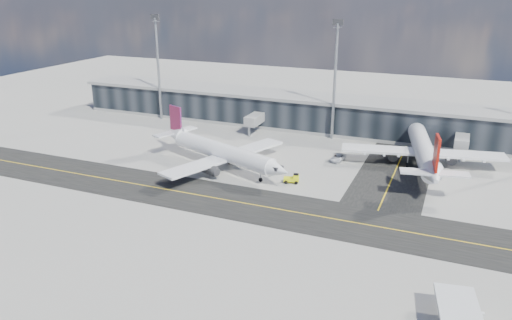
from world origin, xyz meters
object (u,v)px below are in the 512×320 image
Objects in this scene: service_van at (338,157)px; baggage_tug at (293,179)px; airliner_redtail at (423,150)px; airliner_af at (221,151)px.

baggage_tug is at bearing -102.63° from service_van.
service_van is (-17.36, -2.41, -3.15)m from airliner_redtail.
baggage_tug is (-22.29, -18.58, -2.95)m from airliner_redtail.
airliner_redtail is 17.81m from service_van.
airliner_af is 25.84m from service_van.
service_van is (21.67, 13.79, -2.85)m from airliner_af.
airliner_af is at bearing -143.21° from service_van.
airliner_af is 10.91× the size of baggage_tug.
airliner_af is at bearing -168.63° from airliner_redtail.
airliner_redtail reaches higher than baggage_tug.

